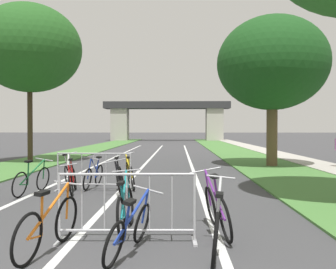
{
  "coord_description": "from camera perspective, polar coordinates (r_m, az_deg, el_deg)",
  "views": [
    {
      "loc": [
        1.59,
        -2.42,
        1.72
      ],
      "look_at": [
        0.89,
        22.73,
        1.3
      ],
      "focal_mm": 39.15,
      "sensor_mm": 36.0,
      "label": 1
    }
  ],
  "objects": [
    {
      "name": "grass_verge_left",
      "position": [
        27.74,
        -13.46,
        -2.58
      ],
      "size": [
        3.19,
        59.42,
        0.05
      ],
      "primitive_type": "cube",
      "color": "#477A38",
      "rests_on": "ground"
    },
    {
      "name": "grass_verge_right",
      "position": [
        27.08,
        10.13,
        -2.65
      ],
      "size": [
        3.19,
        59.42,
        0.05
      ],
      "primitive_type": "cube",
      "color": "#477A38",
      "rests_on": "ground"
    },
    {
      "name": "sidewalk_path_right",
      "position": [
        27.56,
        15.23,
        -2.58
      ],
      "size": [
        1.75,
        59.42,
        0.08
      ],
      "primitive_type": "cube",
      "color": "#ADA89E",
      "rests_on": "ground"
    },
    {
      "name": "lane_stripe_center",
      "position": [
        19.75,
        -3.04,
        -4.03
      ],
      "size": [
        0.14,
        34.38,
        0.01
      ],
      "primitive_type": "cube",
      "color": "silver",
      "rests_on": "ground"
    },
    {
      "name": "lane_stripe_right_lane",
      "position": [
        19.7,
        3.39,
        -4.05
      ],
      "size": [
        0.14,
        34.38,
        0.01
      ],
      "primitive_type": "cube",
      "color": "silver",
      "rests_on": "ground"
    },
    {
      "name": "lane_stripe_left_lane",
      "position": [
        20.05,
        -9.35,
        -3.97
      ],
      "size": [
        0.14,
        34.38,
        0.01
      ],
      "primitive_type": "cube",
      "color": "silver",
      "rests_on": "ground"
    },
    {
      "name": "overpass_bridge",
      "position": [
        51.59,
        -0.17,
        3.05
      ],
      "size": [
        17.57,
        2.98,
        5.45
      ],
      "color": "#2D2D30",
      "rests_on": "ground"
    },
    {
      "name": "tree_left_oak_mid",
      "position": [
        20.08,
        -20.75,
        12.4
      ],
      "size": [
        5.16,
        5.16,
        7.93
      ],
      "color": "#3D2D1E",
      "rests_on": "ground"
    },
    {
      "name": "tree_right_pine_near",
      "position": [
        17.31,
        15.93,
        10.55
      ],
      "size": [
        4.93,
        4.93,
        6.73
      ],
      "color": "brown",
      "rests_on": "ground"
    },
    {
      "name": "crowd_barrier_nearest",
      "position": [
        5.66,
        -6.41,
        -11.34
      ],
      "size": [
        2.11,
        0.49,
        1.05
      ],
      "rotation": [
        0.0,
        0.0,
        0.03
      ],
      "color": "#ADADB2",
      "rests_on": "ground"
    },
    {
      "name": "crowd_barrier_second",
      "position": [
        10.34,
        -11.47,
        -5.76
      ],
      "size": [
        2.12,
        0.54,
        1.05
      ],
      "rotation": [
        0.0,
        0.0,
        -0.05
      ],
      "color": "#ADADB2",
      "rests_on": "ground"
    },
    {
      "name": "bicycle_blue_0",
      "position": [
        10.88,
        -11.49,
        -6.25
      ],
      "size": [
        0.45,
        1.65,
        0.94
      ],
      "rotation": [
        0.0,
        0.0,
        3.04
      ],
      "color": "black",
      "rests_on": "ground"
    },
    {
      "name": "bicycle_teal_1",
      "position": [
        6.23,
        -6.61,
        -11.52
      ],
      "size": [
        0.51,
        1.63,
        1.01
      ],
      "rotation": [
        0.0,
        0.0,
        -0.0
      ],
      "color": "black",
      "rests_on": "ground"
    },
    {
      "name": "bicycle_black_2",
      "position": [
        9.82,
        -7.46,
        -6.92
      ],
      "size": [
        0.55,
        1.7,
        0.97
      ],
      "rotation": [
        0.0,
        0.0,
        3.24
      ],
      "color": "black",
      "rests_on": "ground"
    },
    {
      "name": "bicycle_white_3",
      "position": [
        11.11,
        -15.05,
        -5.93
      ],
      "size": [
        0.67,
        1.77,
        1.01
      ],
      "rotation": [
        0.0,
        0.0,
        0.17
      ],
      "color": "black",
      "rests_on": "ground"
    },
    {
      "name": "bicycle_yellow_4",
      "position": [
        10.76,
        -5.94,
        -6.15
      ],
      "size": [
        0.72,
        1.76,
        1.0
      ],
      "rotation": [
        0.0,
        0.0,
        0.24
      ],
      "color": "black",
      "rests_on": "ground"
    },
    {
      "name": "bicycle_orange_5",
      "position": [
        5.45,
        -18.04,
        -13.31
      ],
      "size": [
        0.55,
        1.74,
        0.93
      ],
      "rotation": [
        0.0,
        0.0,
        -0.16
      ],
      "color": "black",
      "rests_on": "ground"
    },
    {
      "name": "bicycle_red_6",
      "position": [
        10.11,
        -14.67,
        -6.85
      ],
      "size": [
        0.48,
        1.69,
        0.91
      ],
      "rotation": [
        0.0,
        0.0,
        3.34
      ],
      "color": "black",
      "rests_on": "ground"
    },
    {
      "name": "bicycle_purple_7",
      "position": [
        6.16,
        7.62,
        -11.52
      ],
      "size": [
        0.63,
        1.75,
        1.04
      ],
      "rotation": [
        0.0,
        0.0,
        0.11
      ],
      "color": "black",
      "rests_on": "ground"
    },
    {
      "name": "bicycle_silver_8",
      "position": [
        5.18,
        7.52,
        -14.03
      ],
      "size": [
        0.49,
        1.71,
        1.04
      ],
      "rotation": [
        0.0,
        0.0,
        -0.12
      ],
      "color": "black",
      "rests_on": "ground"
    },
    {
      "name": "bicycle_green_9",
      "position": [
        10.28,
        -20.39,
        -6.63
      ],
      "size": [
        0.61,
        1.75,
        0.91
      ],
      "rotation": [
        0.0,
        0.0,
        -0.16
      ],
      "color": "black",
      "rests_on": "ground"
    },
    {
      "name": "bicycle_blue_10",
      "position": [
        5.16,
        -5.94,
        -14.53
      ],
      "size": [
        0.72,
        1.66,
        0.88
      ],
      "rotation": [
        0.0,
        0.0,
        -0.23
      ],
      "color": "black",
      "rests_on": "ground"
    }
  ]
}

